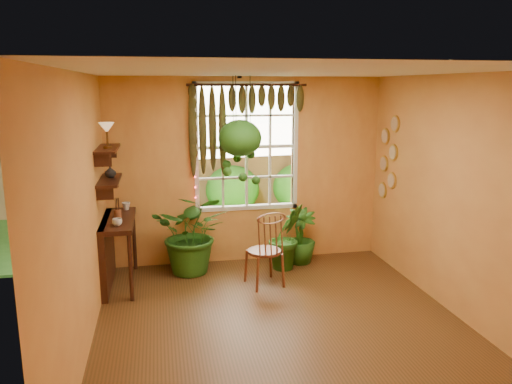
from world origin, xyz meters
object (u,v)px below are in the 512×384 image
potted_plant_left (193,233)px  windsor_chair (265,261)px  hanging_basket (240,142)px  potted_plant_mid (286,236)px  counter_ledge (111,245)px

potted_plant_left → windsor_chair: bearing=-36.3°
potted_plant_left → hanging_basket: hanging_basket is taller
potted_plant_left → hanging_basket: (0.67, 0.00, 1.24)m
windsor_chair → potted_plant_mid: 0.72m
counter_ledge → potted_plant_mid: potted_plant_mid is taller
potted_plant_left → hanging_basket: size_ratio=0.78×
windsor_chair → hanging_basket: size_ratio=0.79×
counter_ledge → hanging_basket: size_ratio=0.81×
windsor_chair → hanging_basket: 1.63m
windsor_chair → potted_plant_left: bearing=130.0°
hanging_basket → windsor_chair: bearing=-71.6°
windsor_chair → potted_plant_mid: bearing=38.9°
potted_plant_left → hanging_basket: bearing=0.3°
windsor_chair → potted_plant_left: size_ratio=1.01×
windsor_chair → hanging_basket: (-0.22, 0.66, 1.48)m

